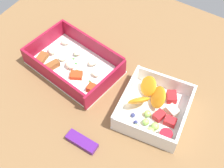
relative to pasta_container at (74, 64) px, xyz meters
The scene contains 4 objects.
table_surface 10.15cm from the pasta_container, 169.31° to the left, with size 80.00×80.00×2.00cm, color brown.
pasta_container is the anchor object (origin of this frame).
fruit_bowl 22.86cm from the pasta_container, behind, with size 16.39×17.43×5.75cm.
candy_bar 20.92cm from the pasta_container, 131.15° to the left, with size 7.00×2.40×1.20cm, color #51197A.
Camera 1 is at (-24.85, 34.69, 61.05)cm, focal length 48.94 mm.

